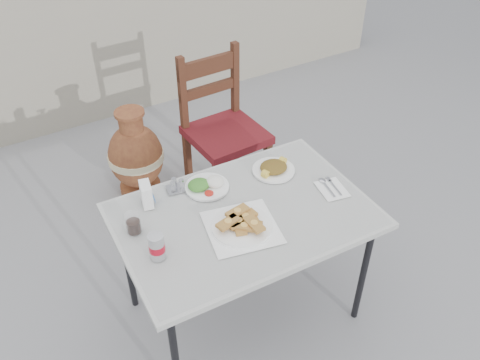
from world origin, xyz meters
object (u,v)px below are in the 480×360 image
salad_chopped_plate (274,168)px  napkin_holder (146,194)px  cola_glass (133,224)px  condiment_caddy (176,186)px  cafe_table (244,221)px  pide_plate (242,223)px  chair (223,129)px  salad_rice_plate (206,185)px  terracotta_urn (136,157)px  soda_can (157,246)px

salad_chopped_plate → napkin_holder: bearing=172.0°
cola_glass → condiment_caddy: (0.28, 0.17, -0.02)m
cafe_table → pide_plate: 0.13m
condiment_caddy → chair: bearing=45.9°
salad_rice_plate → terracotta_urn: 1.08m
chair → pide_plate: bearing=-117.2°
condiment_caddy → soda_can: bearing=-125.1°
salad_rice_plate → chair: size_ratio=0.22×
cafe_table → cola_glass: bearing=163.2°
pide_plate → cola_glass: size_ratio=3.80×
condiment_caddy → terracotta_urn: bearing=83.7°
salad_chopped_plate → cola_glass: bearing=-176.2°
cafe_table → napkin_holder: napkin_holder is taller
cafe_table → napkin_holder: (-0.36, 0.29, 0.11)m
pide_plate → terracotta_urn: 1.39m
cafe_table → terracotta_urn: (-0.09, 1.24, -0.36)m
salad_chopped_plate → cola_glass: (-0.78, -0.05, 0.02)m
salad_rice_plate → salad_chopped_plate: (0.36, -0.05, -0.00)m
pide_plate → napkin_holder: napkin_holder is taller
cafe_table → condiment_caddy: bearing=122.3°
soda_can → chair: chair is taller
cafe_table → soda_can: bearing=-173.6°
napkin_holder → terracotta_urn: 1.09m
soda_can → terracotta_urn: size_ratio=0.19×
soda_can → chair: size_ratio=0.12×
pide_plate → chair: (0.46, 1.01, -0.22)m
pide_plate → salad_chopped_plate: bearing=37.9°
salad_chopped_plate → terracotta_urn: (-0.39, 1.05, -0.43)m
salad_rice_plate → chair: 0.85m
cafe_table → salad_rice_plate: salad_rice_plate is taller
cola_glass → condiment_caddy: size_ratio=0.95×
pide_plate → cola_glass: cola_glass is taller
cola_glass → salad_rice_plate: bearing=14.2°
cafe_table → salad_chopped_plate: (0.29, 0.20, 0.07)m
salad_chopped_plate → terracotta_urn: 1.19m
soda_can → chair: bearing=49.0°
soda_can → napkin_holder: bearing=74.5°
salad_rice_plate → salad_chopped_plate: size_ratio=1.00×
cola_glass → salad_chopped_plate: bearing=3.8°
soda_can → condiment_caddy: 0.45m
cafe_table → pide_plate: size_ratio=3.25×
napkin_holder → condiment_caddy: size_ratio=1.13×
salad_rice_plate → condiment_caddy: (-0.13, 0.06, 0.00)m
soda_can → napkin_holder: (0.09, 0.34, -0.00)m
napkin_holder → salad_rice_plate: bearing=5.3°
salad_rice_plate → chair: bearing=55.6°
salad_chopped_plate → napkin_holder: 0.66m
salad_chopped_plate → soda_can: bearing=-161.7°
salad_rice_plate → salad_chopped_plate: bearing=-8.6°
chair → cafe_table: bearing=-115.9°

